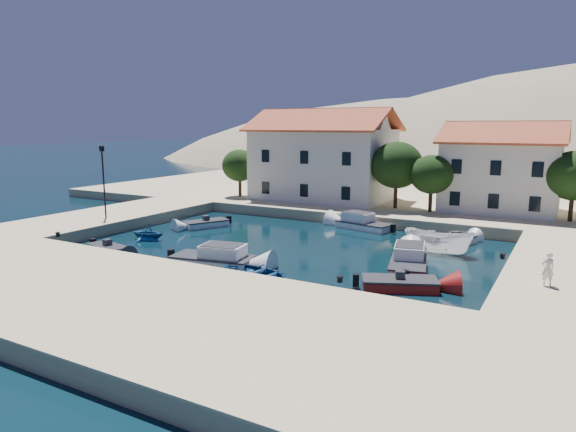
% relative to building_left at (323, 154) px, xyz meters
% --- Properties ---
extents(ground, '(400.00, 400.00, 0.00)m').
position_rel_building_left_xyz_m(ground, '(6.00, -28.00, -5.94)').
color(ground, black).
rests_on(ground, ground).
extents(quay_south, '(52.00, 12.00, 1.00)m').
position_rel_building_left_xyz_m(quay_south, '(6.00, -34.00, -5.44)').
color(quay_south, '#CBBC8B').
rests_on(quay_south, ground).
extents(quay_west, '(8.00, 20.00, 1.00)m').
position_rel_building_left_xyz_m(quay_west, '(-13.00, -18.00, -5.44)').
color(quay_west, '#CBBC8B').
rests_on(quay_west, ground).
extents(quay_north, '(80.00, 36.00, 1.00)m').
position_rel_building_left_xyz_m(quay_north, '(8.00, 10.00, -5.44)').
color(quay_north, '#CBBC8B').
rests_on(quay_north, ground).
extents(building_left, '(14.70, 9.45, 9.70)m').
position_rel_building_left_xyz_m(building_left, '(0.00, 0.00, 0.00)').
color(building_left, white).
rests_on(building_left, quay_north).
extents(building_mid, '(10.50, 8.40, 8.30)m').
position_rel_building_left_xyz_m(building_mid, '(18.00, 1.00, -0.71)').
color(building_mid, white).
rests_on(building_mid, quay_north).
extents(trees, '(37.30, 5.30, 6.45)m').
position_rel_building_left_xyz_m(trees, '(10.51, -2.54, -1.10)').
color(trees, '#382314').
rests_on(trees, quay_north).
extents(lamppost, '(0.35, 0.25, 6.22)m').
position_rel_building_left_xyz_m(lamppost, '(-11.50, -20.00, -1.18)').
color(lamppost, black).
rests_on(lamppost, quay_west).
extents(bollards, '(29.36, 9.56, 0.30)m').
position_rel_building_left_xyz_m(bollards, '(8.80, -24.13, -4.79)').
color(bollards, black).
rests_on(bollards, ground).
extents(motorboat_grey_sw, '(3.67, 2.18, 1.25)m').
position_rel_building_left_xyz_m(motorboat_grey_sw, '(-4.32, -26.20, -5.64)').
color(motorboat_grey_sw, '#2D2D32').
rests_on(motorboat_grey_sw, ground).
extents(cabin_cruiser_south, '(5.63, 3.19, 1.60)m').
position_rel_building_left_xyz_m(cabin_cruiser_south, '(4.03, -24.94, -5.46)').
color(cabin_cruiser_south, white).
rests_on(cabin_cruiser_south, ground).
extents(rowboat_south, '(5.43, 4.30, 1.01)m').
position_rel_building_left_xyz_m(rowboat_south, '(8.27, -26.30, -5.94)').
color(rowboat_south, navy).
rests_on(rowboat_south, ground).
extents(motorboat_red_se, '(4.51, 3.35, 1.25)m').
position_rel_building_left_xyz_m(motorboat_red_se, '(16.13, -23.80, -5.64)').
color(motorboat_red_se, maroon).
rests_on(motorboat_red_se, ground).
extents(cabin_cruiser_east, '(3.42, 5.81, 1.60)m').
position_rel_building_left_xyz_m(cabin_cruiser_east, '(15.37, -19.52, -5.46)').
color(cabin_cruiser_east, white).
rests_on(cabin_cruiser_east, ground).
extents(boat_east, '(5.14, 2.30, 1.93)m').
position_rel_building_left_xyz_m(boat_east, '(16.00, -14.48, -5.94)').
color(boat_east, white).
rests_on(boat_east, ground).
extents(motorboat_white_ne, '(2.74, 3.66, 1.25)m').
position_rel_building_left_xyz_m(motorboat_white_ne, '(16.60, -11.23, -5.64)').
color(motorboat_white_ne, white).
rests_on(motorboat_white_ne, ground).
extents(rowboat_west, '(3.10, 2.78, 1.47)m').
position_rel_building_left_xyz_m(rowboat_west, '(-5.11, -21.47, -5.94)').
color(rowboat_west, navy).
rests_on(rowboat_west, ground).
extents(motorboat_white_west, '(3.30, 4.22, 1.25)m').
position_rel_building_left_xyz_m(motorboat_white_west, '(-4.28, -15.15, -5.64)').
color(motorboat_white_west, white).
rests_on(motorboat_white_west, ground).
extents(cabin_cruiser_north, '(5.28, 3.15, 1.60)m').
position_rel_building_left_xyz_m(cabin_cruiser_north, '(8.33, -9.00, -5.46)').
color(cabin_cruiser_north, white).
rests_on(cabin_cruiser_north, ground).
extents(pedestrian, '(0.76, 0.66, 1.74)m').
position_rel_building_left_xyz_m(pedestrian, '(23.32, -22.57, -4.06)').
color(pedestrian, silver).
rests_on(pedestrian, quay_east).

